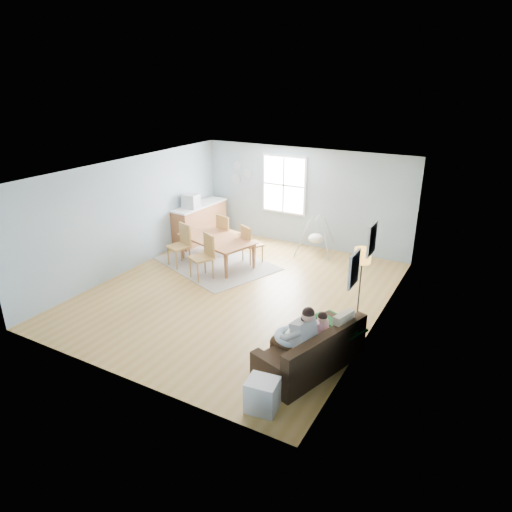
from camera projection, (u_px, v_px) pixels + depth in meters
The scene contains 22 objects.
room at pixel (237, 184), 9.18m from camera, with size 8.40×9.40×3.90m.
window at pixel (284, 185), 12.55m from camera, with size 1.32×0.08×1.62m.
pictures at pixel (363, 253), 7.20m from camera, with size 0.05×1.34×0.74m.
wall_plates at pixel (240, 173), 13.12m from camera, with size 0.67×0.02×0.66m.
sofa at pixel (313, 354), 7.37m from camera, with size 1.36×2.07×0.77m.
green_throw at pixel (334, 327), 7.75m from camera, with size 0.88×0.72×0.04m, color #125023.
beige_pillow at pixel (343, 325), 7.40m from camera, with size 0.12×0.44×0.44m, color #B5A88A.
father at pixel (296, 336), 7.14m from camera, with size 0.93×0.53×1.25m.
nursing_pillow at pixel (290, 337), 7.26m from camera, with size 0.49×0.49×0.13m, color #C9E6FB.
infant at pixel (291, 332), 7.26m from camera, with size 0.13×0.33×0.12m.
toddler at pixel (318, 328), 7.39m from camera, with size 0.54×0.39×0.80m.
floor_lamp at pixel (362, 262), 8.38m from camera, with size 0.31×0.31×1.53m.
storage_cube at pixel (262, 395), 6.48m from camera, with size 0.49×0.45×0.49m.
rug at pixel (216, 263), 11.60m from camera, with size 2.78×2.12×0.01m, color gray.
dining_table at pixel (216, 251), 11.47m from camera, with size 1.94×1.08×0.68m, color brown.
chair_sw at pixel (182, 242), 11.32m from camera, with size 0.61×0.61×1.06m.
chair_se at pixel (205, 253), 10.60m from camera, with size 0.65×0.65×1.06m.
chair_nw at pixel (226, 231), 12.13m from camera, with size 0.57×0.57×1.05m.
chair_ne at pixel (250, 242), 11.46m from camera, with size 0.60×0.60×0.99m.
counter at pixel (200, 223), 13.01m from camera, with size 0.65×1.95×1.08m.
monitor at pixel (191, 201), 12.44m from camera, with size 0.42×0.40×0.37m.
baby_swing at pixel (316, 238), 12.11m from camera, with size 1.12×1.14×0.99m.
Camera 1 is at (4.74, -7.73, 4.49)m, focal length 32.00 mm.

